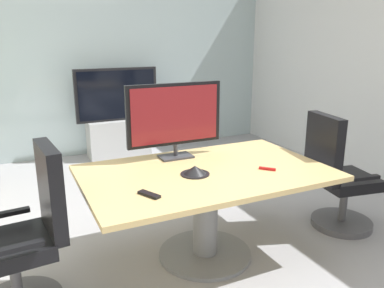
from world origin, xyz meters
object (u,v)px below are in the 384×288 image
at_px(tv_monitor, 175,116).
at_px(conference_phone, 195,171).
at_px(office_chair_left, 28,243).
at_px(wall_display_unit, 118,127).
at_px(conference_table, 206,193).
at_px(remote_control, 149,194).
at_px(office_chair_right, 337,182).

bearing_deg(tv_monitor, conference_phone, -94.48).
bearing_deg(conference_phone, office_chair_left, -179.97).
relative_size(wall_display_unit, conference_phone, 5.95).
bearing_deg(tv_monitor, conference_table, -79.19).
bearing_deg(remote_control, wall_display_unit, 53.08).
height_order(office_chair_left, tv_monitor, tv_monitor).
bearing_deg(wall_display_unit, office_chair_left, -114.83).
bearing_deg(tv_monitor, office_chair_right, -19.67).
relative_size(office_chair_left, office_chair_right, 1.00).
xyz_separation_m(office_chair_right, tv_monitor, (-1.40, 0.50, 0.64)).
bearing_deg(wall_display_unit, conference_table, -91.98).
bearing_deg(office_chair_left, office_chair_right, 84.21).
distance_m(conference_table, tv_monitor, 0.69).
bearing_deg(office_chair_left, tv_monitor, 105.60).
distance_m(conference_table, conference_phone, 0.25).
distance_m(tv_monitor, remote_control, 0.92).
height_order(conference_table, office_chair_right, office_chair_right).
bearing_deg(conference_phone, remote_control, -152.30).
relative_size(conference_table, office_chair_right, 1.73).
relative_size(office_chair_right, remote_control, 6.41).
height_order(office_chair_right, wall_display_unit, wall_display_unit).
xyz_separation_m(tv_monitor, remote_control, (-0.48, -0.70, -0.35)).
relative_size(conference_table, conference_phone, 8.58).
distance_m(office_chair_right, conference_phone, 1.47).
bearing_deg(tv_monitor, wall_display_unit, 85.96).
xyz_separation_m(office_chair_right, remote_control, (-1.88, -0.20, 0.29)).
distance_m(office_chair_right, tv_monitor, 1.62).
height_order(office_chair_right, conference_phone, office_chair_right).
bearing_deg(conference_phone, office_chair_right, -1.34).
distance_m(wall_display_unit, conference_phone, 3.10).
bearing_deg(office_chair_left, wall_display_unit, 150.10).
bearing_deg(conference_phone, conference_table, 22.62).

